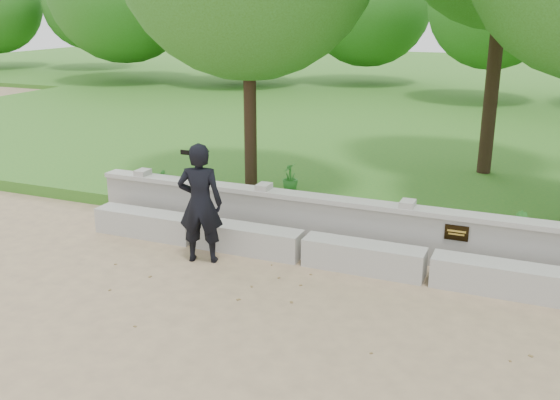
# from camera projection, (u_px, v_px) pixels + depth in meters

# --- Properties ---
(ground) EXTENTS (80.00, 80.00, 0.00)m
(ground) POSITION_uv_depth(u_px,v_px,m) (400.00, 341.00, 7.68)
(ground) COLOR tan
(ground) RESTS_ON ground
(lawn) EXTENTS (40.00, 22.00, 0.25)m
(lawn) POSITION_uv_depth(u_px,v_px,m) (495.00, 130.00, 19.96)
(lawn) COLOR #2C6D21
(lawn) RESTS_ON ground
(concrete_bench) EXTENTS (11.90, 0.45, 0.45)m
(concrete_bench) POSITION_uv_depth(u_px,v_px,m) (428.00, 267.00, 9.28)
(concrete_bench) COLOR #A6A39C
(concrete_bench) RESTS_ON ground
(parapet_wall) EXTENTS (12.50, 0.35, 0.90)m
(parapet_wall) POSITION_uv_depth(u_px,v_px,m) (437.00, 237.00, 9.83)
(parapet_wall) COLOR #9C9993
(parapet_wall) RESTS_ON ground
(man_main) EXTENTS (0.82, 0.75, 1.94)m
(man_main) POSITION_uv_depth(u_px,v_px,m) (200.00, 203.00, 9.81)
(man_main) COLOR black
(man_main) RESTS_ON ground
(shrub_a) EXTENTS (0.34, 0.27, 0.56)m
(shrub_a) POSITION_uv_depth(u_px,v_px,m) (162.00, 184.00, 12.47)
(shrub_a) COLOR #2F7F2B
(shrub_a) RESTS_ON lawn
(shrub_b) EXTENTS (0.31, 0.36, 0.56)m
(shrub_b) POSITION_uv_depth(u_px,v_px,m) (518.00, 229.00, 10.00)
(shrub_b) COLOR #2F7F2B
(shrub_b) RESTS_ON lawn
(shrub_d) EXTENTS (0.38, 0.40, 0.60)m
(shrub_d) POSITION_uv_depth(u_px,v_px,m) (290.00, 177.00, 12.92)
(shrub_d) COLOR #2F7F2B
(shrub_d) RESTS_ON lawn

